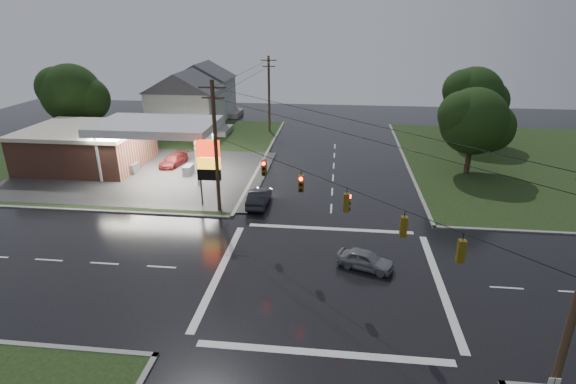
# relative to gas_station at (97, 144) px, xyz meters

# --- Properties ---
(ground) EXTENTS (120.00, 120.00, 0.00)m
(ground) POSITION_rel_gas_station_xyz_m (25.68, -19.70, -2.55)
(ground) COLOR black
(ground) RESTS_ON ground
(grass_nw) EXTENTS (36.00, 36.00, 0.08)m
(grass_nw) POSITION_rel_gas_station_xyz_m (-0.32, 6.30, -2.51)
(grass_nw) COLOR black
(grass_nw) RESTS_ON ground
(grass_ne) EXTENTS (36.00, 36.00, 0.08)m
(grass_ne) POSITION_rel_gas_station_xyz_m (51.68, 6.30, -2.51)
(grass_ne) COLOR black
(grass_ne) RESTS_ON ground
(gas_station) EXTENTS (26.20, 18.00, 5.60)m
(gas_station) POSITION_rel_gas_station_xyz_m (0.00, 0.00, 0.00)
(gas_station) COLOR #2D2D2D
(gas_station) RESTS_ON ground
(pylon_sign) EXTENTS (2.00, 0.35, 6.00)m
(pylon_sign) POSITION_rel_gas_station_xyz_m (15.18, -9.20, 1.46)
(pylon_sign) COLOR #59595E
(pylon_sign) RESTS_ON ground
(utility_pole_nw) EXTENTS (2.20, 0.32, 11.00)m
(utility_pole_nw) POSITION_rel_gas_station_xyz_m (16.18, -10.20, 3.17)
(utility_pole_nw) COLOR #382619
(utility_pole_nw) RESTS_ON ground
(utility_pole_n) EXTENTS (2.20, 0.32, 10.50)m
(utility_pole_n) POSITION_rel_gas_station_xyz_m (16.18, 18.30, 2.92)
(utility_pole_n) COLOR #382619
(utility_pole_n) RESTS_ON ground
(traffic_signals) EXTENTS (26.87, 26.87, 1.47)m
(traffic_signals) POSITION_rel_gas_station_xyz_m (25.69, -19.72, 3.93)
(traffic_signals) COLOR black
(traffic_signals) RESTS_ON ground
(house_near) EXTENTS (11.05, 8.48, 8.60)m
(house_near) POSITION_rel_gas_station_xyz_m (4.73, 16.30, 1.86)
(house_near) COLOR silver
(house_near) RESTS_ON ground
(house_far) EXTENTS (11.05, 8.48, 8.60)m
(house_far) POSITION_rel_gas_station_xyz_m (3.73, 28.30, 1.86)
(house_far) COLOR silver
(house_far) RESTS_ON ground
(tree_nw_behind) EXTENTS (8.93, 7.60, 10.00)m
(tree_nw_behind) POSITION_rel_gas_station_xyz_m (-8.17, 10.29, 3.63)
(tree_nw_behind) COLOR black
(tree_nw_behind) RESTS_ON ground
(tree_ne_near) EXTENTS (7.99, 6.80, 8.98)m
(tree_ne_near) POSITION_rel_gas_station_xyz_m (39.82, 2.29, 3.01)
(tree_ne_near) COLOR black
(tree_ne_near) RESTS_ON ground
(tree_ne_far) EXTENTS (8.46, 7.20, 9.80)m
(tree_ne_far) POSITION_rel_gas_station_xyz_m (42.83, 14.29, 3.63)
(tree_ne_far) COLOR black
(tree_ne_far) RESTS_ON ground
(car_north) EXTENTS (1.65, 4.45, 1.45)m
(car_north) POSITION_rel_gas_station_xyz_m (19.34, -8.66, -1.82)
(car_north) COLOR black
(car_north) RESTS_ON ground
(car_crossing) EXTENTS (4.01, 2.70, 1.27)m
(car_crossing) POSITION_rel_gas_station_xyz_m (28.12, -18.33, -1.91)
(car_crossing) COLOR gray
(car_crossing) RESTS_ON ground
(car_pump) EXTENTS (2.53, 4.62, 1.27)m
(car_pump) POSITION_rel_gas_station_xyz_m (8.04, 1.20, -1.91)
(car_pump) COLOR #5A1414
(car_pump) RESTS_ON ground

